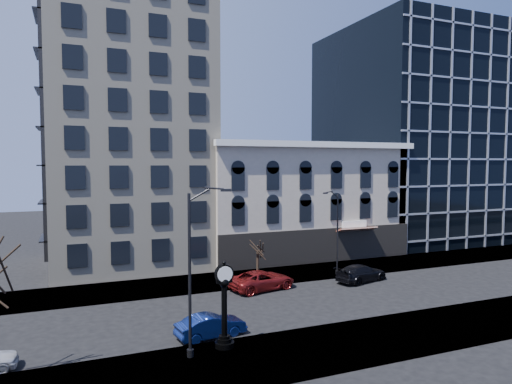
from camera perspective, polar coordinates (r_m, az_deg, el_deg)
name	(u,v)px	position (r m, az deg, el deg)	size (l,w,h in m)	color
ground	(251,309)	(33.28, -0.60, -14.37)	(160.00, 160.00, 0.00)	black
sidewalk_far	(217,281)	(40.52, -4.85, -11.02)	(160.00, 6.00, 0.12)	gray
sidewalk_near	(305,351)	(26.44, 6.17, -19.10)	(160.00, 6.00, 0.12)	gray
cream_tower	(127,74)	(49.50, -15.87, 13.98)	(15.90, 15.40, 42.50)	beige
victorian_row	(298,202)	(51.32, 5.33, -1.22)	(22.60, 11.19, 12.50)	#BAAC99
glass_office	(411,137)	(66.75, 18.81, 6.57)	(20.00, 20.15, 28.00)	black
street_clock	(224,308)	(25.92, -3.99, -14.31)	(1.09, 1.09, 4.80)	black
street_lamp_near	(202,227)	(23.80, -6.74, -4.32)	(2.31, 0.86, 9.10)	black
street_lamp_far	(334,210)	(41.74, 9.73, -2.28)	(1.92, 0.97, 7.84)	black
bare_tree_far	(258,245)	(39.90, 0.21, -6.59)	(2.40, 2.40, 4.12)	#2F2217
car_near_b	(211,326)	(28.13, -5.66, -16.30)	(1.46, 4.18, 1.38)	#0C194C
car_far_a	(262,280)	(37.79, 0.76, -10.96)	(2.57, 5.58, 1.55)	maroon
car_far_b	(361,273)	(41.32, 13.02, -9.84)	(2.07, 5.10, 1.48)	black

